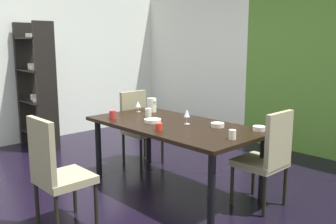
{
  "coord_description": "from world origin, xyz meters",
  "views": [
    {
      "loc": [
        3.21,
        -2.47,
        1.66
      ],
      "look_at": [
        0.12,
        0.44,
        0.85
      ],
      "focal_mm": 40.0,
      "sensor_mm": 36.0,
      "label": 1
    }
  ],
  "objects_px": {
    "serving_bowl_left": "(153,121)",
    "cup_front": "(148,112)",
    "cup_center": "(113,115)",
    "wine_glass_rear": "(187,114)",
    "cup_north": "(159,127)",
    "chair_head_near": "(55,170)",
    "chair_right_far": "(267,156)",
    "chair_left_far": "(139,124)",
    "display_shelf": "(36,86)",
    "dining_table": "(173,130)",
    "wine_glass_right": "(138,104)",
    "cup_east": "(232,135)",
    "serving_bowl_near_shelf": "(217,125)",
    "serving_bowl_near_window": "(259,128)",
    "pitcher_south": "(152,105)"
  },
  "relations": [
    {
      "from": "serving_bowl_left",
      "to": "cup_front",
      "type": "relative_size",
      "value": 1.95
    },
    {
      "from": "cup_center",
      "to": "serving_bowl_left",
      "type": "bearing_deg",
      "value": 23.61
    },
    {
      "from": "wine_glass_rear",
      "to": "cup_north",
      "type": "relative_size",
      "value": 2.18
    },
    {
      "from": "chair_head_near",
      "to": "chair_right_far",
      "type": "relative_size",
      "value": 1.03
    },
    {
      "from": "chair_left_far",
      "to": "display_shelf",
      "type": "bearing_deg",
      "value": -67.55
    },
    {
      "from": "dining_table",
      "to": "cup_center",
      "type": "relative_size",
      "value": 20.71
    },
    {
      "from": "serving_bowl_left",
      "to": "wine_glass_right",
      "type": "bearing_deg",
      "value": 155.2
    },
    {
      "from": "chair_left_far",
      "to": "wine_glass_right",
      "type": "xyz_separation_m",
      "value": [
        0.19,
        -0.16,
        0.31
      ]
    },
    {
      "from": "dining_table",
      "to": "cup_east",
      "type": "height_order",
      "value": "cup_east"
    },
    {
      "from": "dining_table",
      "to": "chair_head_near",
      "type": "bearing_deg",
      "value": -90.44
    },
    {
      "from": "serving_bowl_left",
      "to": "dining_table",
      "type": "bearing_deg",
      "value": 31.0
    },
    {
      "from": "dining_table",
      "to": "serving_bowl_left",
      "type": "relative_size",
      "value": 10.52
    },
    {
      "from": "chair_head_near",
      "to": "serving_bowl_near_shelf",
      "type": "height_order",
      "value": "chair_head_near"
    },
    {
      "from": "dining_table",
      "to": "serving_bowl_near_window",
      "type": "xyz_separation_m",
      "value": [
        0.84,
        0.41,
        0.1
      ]
    },
    {
      "from": "wine_glass_rear",
      "to": "cup_center",
      "type": "relative_size",
      "value": 1.73
    },
    {
      "from": "serving_bowl_left",
      "to": "pitcher_south",
      "type": "bearing_deg",
      "value": 139.9
    },
    {
      "from": "wine_glass_right",
      "to": "serving_bowl_near_shelf",
      "type": "relative_size",
      "value": 0.96
    },
    {
      "from": "cup_center",
      "to": "chair_head_near",
      "type": "bearing_deg",
      "value": -58.07
    },
    {
      "from": "serving_bowl_near_window",
      "to": "cup_center",
      "type": "relative_size",
      "value": 1.34
    },
    {
      "from": "dining_table",
      "to": "cup_center",
      "type": "height_order",
      "value": "cup_center"
    },
    {
      "from": "wine_glass_right",
      "to": "pitcher_south",
      "type": "relative_size",
      "value": 0.77
    },
    {
      "from": "chair_head_near",
      "to": "cup_center",
      "type": "height_order",
      "value": "chair_head_near"
    },
    {
      "from": "chair_head_near",
      "to": "serving_bowl_near_window",
      "type": "bearing_deg",
      "value": 64.98
    },
    {
      "from": "chair_head_near",
      "to": "wine_glass_rear",
      "type": "relative_size",
      "value": 6.1
    },
    {
      "from": "cup_north",
      "to": "cup_front",
      "type": "relative_size",
      "value": 0.78
    },
    {
      "from": "cup_front",
      "to": "pitcher_south",
      "type": "xyz_separation_m",
      "value": [
        -0.2,
        0.23,
        0.04
      ]
    },
    {
      "from": "serving_bowl_near_window",
      "to": "display_shelf",
      "type": "bearing_deg",
      "value": -167.47
    },
    {
      "from": "wine_glass_right",
      "to": "cup_east",
      "type": "distance_m",
      "value": 1.71
    },
    {
      "from": "cup_center",
      "to": "cup_front",
      "type": "bearing_deg",
      "value": 66.08
    },
    {
      "from": "wine_glass_rear",
      "to": "serving_bowl_near_window",
      "type": "relative_size",
      "value": 1.29
    },
    {
      "from": "wine_glass_right",
      "to": "wine_glass_rear",
      "type": "bearing_deg",
      "value": -4.11
    },
    {
      "from": "serving_bowl_left",
      "to": "serving_bowl_near_window",
      "type": "height_order",
      "value": "serving_bowl_near_window"
    },
    {
      "from": "dining_table",
      "to": "serving_bowl_left",
      "type": "bearing_deg",
      "value": -149.0
    },
    {
      "from": "serving_bowl_near_window",
      "to": "serving_bowl_near_shelf",
      "type": "bearing_deg",
      "value": -155.4
    },
    {
      "from": "chair_right_far",
      "to": "cup_front",
      "type": "bearing_deg",
      "value": 99.39
    },
    {
      "from": "serving_bowl_left",
      "to": "cup_north",
      "type": "height_order",
      "value": "cup_north"
    },
    {
      "from": "wine_glass_right",
      "to": "cup_center",
      "type": "relative_size",
      "value": 1.43
    },
    {
      "from": "serving_bowl_left",
      "to": "pitcher_south",
      "type": "relative_size",
      "value": 1.07
    },
    {
      "from": "pitcher_south",
      "to": "dining_table",
      "type": "bearing_deg",
      "value": -22.68
    },
    {
      "from": "chair_right_far",
      "to": "cup_north",
      "type": "relative_size",
      "value": 12.95
    },
    {
      "from": "serving_bowl_near_shelf",
      "to": "pitcher_south",
      "type": "relative_size",
      "value": 0.81
    },
    {
      "from": "cup_front",
      "to": "display_shelf",
      "type": "bearing_deg",
      "value": -168.6
    },
    {
      "from": "serving_bowl_near_shelf",
      "to": "cup_east",
      "type": "bearing_deg",
      "value": -35.24
    },
    {
      "from": "chair_head_near",
      "to": "cup_north",
      "type": "height_order",
      "value": "chair_head_near"
    },
    {
      "from": "dining_table",
      "to": "chair_left_far",
      "type": "xyz_separation_m",
      "value": [
        -1.01,
        0.32,
        -0.14
      ]
    },
    {
      "from": "dining_table",
      "to": "pitcher_south",
      "type": "distance_m",
      "value": 0.78
    },
    {
      "from": "serving_bowl_near_window",
      "to": "cup_front",
      "type": "bearing_deg",
      "value": -165.68
    },
    {
      "from": "chair_right_far",
      "to": "wine_glass_rear",
      "type": "relative_size",
      "value": 5.94
    },
    {
      "from": "chair_left_far",
      "to": "cup_front",
      "type": "relative_size",
      "value": 9.96
    },
    {
      "from": "wine_glass_rear",
      "to": "cup_east",
      "type": "xyz_separation_m",
      "value": [
        0.75,
        -0.16,
        -0.07
      ]
    }
  ]
}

